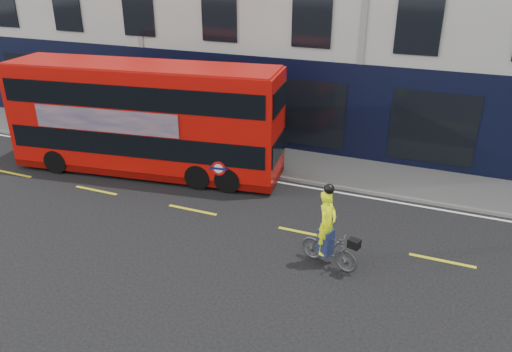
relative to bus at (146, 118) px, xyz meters
The scene contains 7 objects.
ground 8.41m from the bus, 27.92° to the right, with size 120.00×120.00×0.00m, color black.
pavement 7.95m from the bus, 20.59° to the left, with size 60.00×3.00×0.12m, color slate.
kerb 7.58m from the bus, ahead, with size 60.00×0.12×0.13m, color slate.
road_edge_line 7.55m from the bus, ahead, with size 58.00×0.10×0.01m, color silver.
lane_dashes 7.84m from the bus, 17.79° to the right, with size 58.00×0.12×0.01m, color gold, non-canonical shape.
bus is the anchor object (origin of this frame).
cyclist 9.10m from the bus, 24.36° to the right, with size 1.82×0.96×2.45m.
Camera 1 is at (3.64, -11.45, 7.93)m, focal length 35.00 mm.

